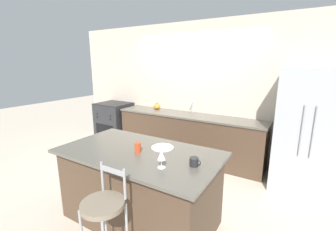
# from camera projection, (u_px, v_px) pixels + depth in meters

# --- Properties ---
(ground_plane) EXTENTS (18.00, 18.00, 0.00)m
(ground_plane) POSITION_uv_depth(u_px,v_px,m) (179.00, 163.00, 4.36)
(ground_plane) COLOR beige
(wall_back) EXTENTS (6.00, 0.07, 2.70)m
(wall_back) POSITION_uv_depth(u_px,v_px,m) (195.00, 91.00, 4.59)
(wall_back) COLOR beige
(wall_back) RESTS_ON ground_plane
(back_counter) EXTENTS (3.02, 0.63, 0.92)m
(back_counter) POSITION_uv_depth(u_px,v_px,m) (188.00, 136.00, 4.55)
(back_counter) COLOR #4C3828
(back_counter) RESTS_ON ground_plane
(sink_faucet) EXTENTS (0.02, 0.13, 0.22)m
(sink_faucet) POSITION_uv_depth(u_px,v_px,m) (192.00, 106.00, 4.57)
(sink_faucet) COLOR #ADAFB5
(sink_faucet) RESTS_ON back_counter
(kitchen_island) EXTENTS (1.89, 1.05, 0.91)m
(kitchen_island) POSITION_uv_depth(u_px,v_px,m) (140.00, 186.00, 2.71)
(kitchen_island) COLOR #4C3828
(kitchen_island) RESTS_ON ground_plane
(refrigerator) EXTENTS (0.83, 0.80, 1.84)m
(refrigerator) POSITION_uv_depth(u_px,v_px,m) (306.00, 131.00, 3.34)
(refrigerator) COLOR #ADAFB5
(refrigerator) RESTS_ON ground_plane
(oven_range) EXTENTS (0.75, 0.69, 0.97)m
(oven_range) POSITION_uv_depth(u_px,v_px,m) (115.00, 123.00, 5.47)
(oven_range) COLOR #28282B
(oven_range) RESTS_ON ground_plane
(bar_stool_near) EXTENTS (0.37, 0.37, 1.04)m
(bar_stool_near) POSITION_uv_depth(u_px,v_px,m) (104.00, 217.00, 1.94)
(bar_stool_near) COLOR #99999E
(bar_stool_near) RESTS_ON ground_plane
(dinner_plate) EXTENTS (0.27, 0.27, 0.02)m
(dinner_plate) POSITION_uv_depth(u_px,v_px,m) (163.00, 147.00, 2.70)
(dinner_plate) COLOR white
(dinner_plate) RESTS_ON kitchen_island
(wine_glass) EXTENTS (0.08, 0.08, 0.18)m
(wine_glass) POSITION_uv_depth(u_px,v_px,m) (161.00, 155.00, 2.17)
(wine_glass) COLOR white
(wine_glass) RESTS_ON kitchen_island
(coffee_mug) EXTENTS (0.12, 0.09, 0.09)m
(coffee_mug) POSITION_uv_depth(u_px,v_px,m) (194.00, 162.00, 2.22)
(coffee_mug) COLOR #232326
(coffee_mug) RESTS_ON kitchen_island
(tumbler_cup) EXTENTS (0.07, 0.07, 0.11)m
(tumbler_cup) POSITION_uv_depth(u_px,v_px,m) (138.00, 148.00, 2.56)
(tumbler_cup) COLOR red
(tumbler_cup) RESTS_ON kitchen_island
(pumpkin_decoration) EXTENTS (0.15, 0.15, 0.14)m
(pumpkin_decoration) POSITION_uv_depth(u_px,v_px,m) (157.00, 107.00, 4.91)
(pumpkin_decoration) COLOR orange
(pumpkin_decoration) RESTS_ON back_counter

